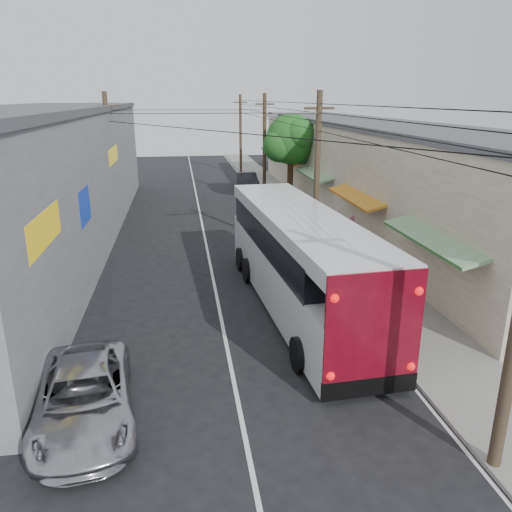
{
  "coord_description": "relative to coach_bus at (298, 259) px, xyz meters",
  "views": [
    {
      "loc": [
        -1.24,
        -10.05,
        7.67
      ],
      "look_at": [
        1.44,
        7.59,
        1.99
      ],
      "focal_mm": 35.0,
      "sensor_mm": 36.0,
      "label": 1
    }
  ],
  "objects": [
    {
      "name": "building_left",
      "position": [
        -11.49,
        10.79,
        1.73
      ],
      "size": [
        7.2,
        36.0,
        7.25
      ],
      "color": "gray",
      "rests_on": "ground"
    },
    {
      "name": "coach_bus",
      "position": [
        0.0,
        0.0,
        0.0
      ],
      "size": [
        3.61,
        13.01,
        3.71
      ],
      "rotation": [
        0.0,
        0.0,
        0.06
      ],
      "color": "silver",
      "rests_on": "ground"
    },
    {
      "name": "parked_suv",
      "position": [
        1.05,
        7.57,
        -1.15
      ],
      "size": [
        2.4,
        5.41,
        1.54
      ],
      "primitive_type": "imported",
      "rotation": [
        0.0,
        0.0,
        -0.05
      ],
      "color": "#A1A0A8",
      "rests_on": "ground"
    },
    {
      "name": "ground",
      "position": [
        -2.99,
        -7.21,
        -1.92
      ],
      "size": [
        120.0,
        120.0,
        0.0
      ],
      "primitive_type": "plane",
      "color": "black",
      "rests_on": "ground"
    },
    {
      "name": "utility_poles",
      "position": [
        0.13,
        13.12,
        2.21
      ],
      "size": [
        11.8,
        45.28,
        8.0
      ],
      "color": "#473828",
      "rests_on": "ground"
    },
    {
      "name": "building_right",
      "position": [
        8.0,
        14.79,
        1.23
      ],
      "size": [
        7.09,
        40.0,
        6.25
      ],
      "color": "beige",
      "rests_on": "ground"
    },
    {
      "name": "street_tree",
      "position": [
        3.88,
        18.81,
        2.75
      ],
      "size": [
        4.4,
        4.0,
        6.6
      ],
      "color": "#3F2B19",
      "rests_on": "ground"
    },
    {
      "name": "jeepney",
      "position": [
        -6.79,
        -6.21,
        -1.22
      ],
      "size": [
        2.99,
        5.32,
        1.4
      ],
      "primitive_type": "imported",
      "rotation": [
        0.0,
        0.0,
        0.14
      ],
      "color": "#B6B5BC",
      "rests_on": "ground"
    },
    {
      "name": "parked_car_far",
      "position": [
        1.61,
        25.93,
        -1.22
      ],
      "size": [
        1.51,
        4.27,
        1.41
      ],
      "primitive_type": "imported",
      "rotation": [
        0.0,
        0.0,
        0.01
      ],
      "color": "black",
      "rests_on": "ground"
    },
    {
      "name": "parked_car_mid",
      "position": [
        1.61,
        18.79,
        -1.25
      ],
      "size": [
        1.87,
        4.05,
        1.35
      ],
      "primitive_type": "imported",
      "rotation": [
        0.0,
        0.0,
        0.07
      ],
      "color": "#252429",
      "rests_on": "ground"
    },
    {
      "name": "pedestrian_near",
      "position": [
        4.61,
        7.29,
        -0.99
      ],
      "size": [
        0.64,
        0.47,
        1.61
      ],
      "primitive_type": "imported",
      "rotation": [
        0.0,
        0.0,
        3.29
      ],
      "color": "#C26785",
      "rests_on": "sidewalk"
    },
    {
      "name": "pedestrian_far",
      "position": [
        4.61,
        4.21,
        -1.09
      ],
      "size": [
        0.87,
        0.81,
        1.42
      ],
      "primitive_type": "imported",
      "rotation": [
        0.0,
        0.0,
        2.63
      ],
      "color": "#9BAEE2",
      "rests_on": "sidewalk"
    },
    {
      "name": "sidewalk",
      "position": [
        3.51,
        12.79,
        -1.86
      ],
      "size": [
        3.0,
        80.0,
        0.12
      ],
      "primitive_type": "cube",
      "color": "slate",
      "rests_on": "ground"
    }
  ]
}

